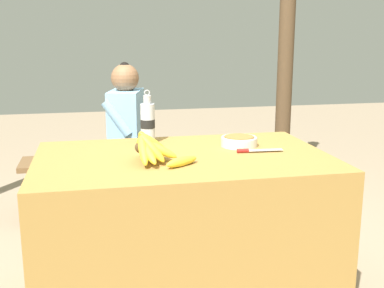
{
  "coord_description": "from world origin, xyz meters",
  "views": [
    {
      "loc": [
        -0.4,
        -2.12,
        1.28
      ],
      "look_at": [
        0.05,
        0.05,
        0.77
      ],
      "focal_mm": 45.0,
      "sensor_mm": 36.0,
      "label": 1
    }
  ],
  "objects_px": {
    "loose_banana_front": "(182,162)",
    "wooden_bench": "(134,166)",
    "seated_vendor": "(120,130)",
    "banana_bunch_green": "(195,146)",
    "knife": "(253,150)",
    "serving_bowl": "(239,141)",
    "water_bottle": "(148,122)",
    "support_post_far": "(286,50)",
    "banana_bunch_ripe": "(149,147)"
  },
  "relations": [
    {
      "from": "loose_banana_front",
      "to": "wooden_bench",
      "type": "relative_size",
      "value": 0.11
    },
    {
      "from": "seated_vendor",
      "to": "banana_bunch_green",
      "type": "xyz_separation_m",
      "value": [
        0.53,
        0.02,
        -0.14
      ]
    },
    {
      "from": "knife",
      "to": "banana_bunch_green",
      "type": "relative_size",
      "value": 0.82
    },
    {
      "from": "serving_bowl",
      "to": "water_bottle",
      "type": "relative_size",
      "value": 0.66
    },
    {
      "from": "water_bottle",
      "to": "support_post_far",
      "type": "relative_size",
      "value": 0.12
    },
    {
      "from": "seated_vendor",
      "to": "support_post_far",
      "type": "xyz_separation_m",
      "value": [
        1.38,
        0.45,
        0.51
      ]
    },
    {
      "from": "water_bottle",
      "to": "seated_vendor",
      "type": "height_order",
      "value": "seated_vendor"
    },
    {
      "from": "water_bottle",
      "to": "knife",
      "type": "distance_m",
      "value": 0.56
    },
    {
      "from": "serving_bowl",
      "to": "water_bottle",
      "type": "distance_m",
      "value": 0.47
    },
    {
      "from": "banana_bunch_ripe",
      "to": "wooden_bench",
      "type": "xyz_separation_m",
      "value": [
        0.03,
        1.25,
        -0.43
      ]
    },
    {
      "from": "banana_bunch_green",
      "to": "support_post_far",
      "type": "relative_size",
      "value": 0.12
    },
    {
      "from": "serving_bowl",
      "to": "support_post_far",
      "type": "xyz_separation_m",
      "value": [
        0.84,
        1.47,
        0.39
      ]
    },
    {
      "from": "serving_bowl",
      "to": "water_bottle",
      "type": "bearing_deg",
      "value": 159.78
    },
    {
      "from": "banana_bunch_ripe",
      "to": "support_post_far",
      "type": "xyz_separation_m",
      "value": [
        1.32,
        1.68,
        0.35
      ]
    },
    {
      "from": "banana_bunch_ripe",
      "to": "water_bottle",
      "type": "height_order",
      "value": "water_bottle"
    },
    {
      "from": "banana_bunch_ripe",
      "to": "seated_vendor",
      "type": "xyz_separation_m",
      "value": [
        -0.06,
        1.23,
        -0.16
      ]
    },
    {
      "from": "serving_bowl",
      "to": "loose_banana_front",
      "type": "distance_m",
      "value": 0.47
    },
    {
      "from": "loose_banana_front",
      "to": "knife",
      "type": "xyz_separation_m",
      "value": [
        0.38,
        0.17,
        -0.01
      ]
    },
    {
      "from": "banana_bunch_ripe",
      "to": "loose_banana_front",
      "type": "relative_size",
      "value": 1.76
    },
    {
      "from": "serving_bowl",
      "to": "support_post_far",
      "type": "distance_m",
      "value": 1.74
    },
    {
      "from": "water_bottle",
      "to": "support_post_far",
      "type": "bearing_deg",
      "value": 45.63
    },
    {
      "from": "loose_banana_front",
      "to": "wooden_bench",
      "type": "distance_m",
      "value": 1.4
    },
    {
      "from": "serving_bowl",
      "to": "wooden_bench",
      "type": "relative_size",
      "value": 0.12
    },
    {
      "from": "loose_banana_front",
      "to": "serving_bowl",
      "type": "bearing_deg",
      "value": 41.35
    },
    {
      "from": "banana_bunch_ripe",
      "to": "banana_bunch_green",
      "type": "relative_size",
      "value": 1.09
    },
    {
      "from": "seated_vendor",
      "to": "knife",
      "type": "bearing_deg",
      "value": 130.67
    },
    {
      "from": "banana_bunch_ripe",
      "to": "loose_banana_front",
      "type": "xyz_separation_m",
      "value": [
        0.13,
        -0.09,
        -0.05
      ]
    },
    {
      "from": "banana_bunch_ripe",
      "to": "serving_bowl",
      "type": "xyz_separation_m",
      "value": [
        0.48,
        0.21,
        -0.04
      ]
    },
    {
      "from": "banana_bunch_ripe",
      "to": "banana_bunch_green",
      "type": "xyz_separation_m",
      "value": [
        0.48,
        1.26,
        -0.3
      ]
    },
    {
      "from": "water_bottle",
      "to": "wooden_bench",
      "type": "relative_size",
      "value": 0.18
    },
    {
      "from": "knife",
      "to": "banana_bunch_green",
      "type": "xyz_separation_m",
      "value": [
        -0.03,
        1.18,
        -0.24
      ]
    },
    {
      "from": "support_post_far",
      "to": "banana_bunch_ripe",
      "type": "bearing_deg",
      "value": -128.1
    },
    {
      "from": "wooden_bench",
      "to": "serving_bowl",
      "type": "bearing_deg",
      "value": -66.85
    },
    {
      "from": "banana_bunch_ripe",
      "to": "seated_vendor",
      "type": "bearing_deg",
      "value": 92.65
    },
    {
      "from": "loose_banana_front",
      "to": "support_post_far",
      "type": "xyz_separation_m",
      "value": [
        1.19,
        1.78,
        0.4
      ]
    },
    {
      "from": "serving_bowl",
      "to": "wooden_bench",
      "type": "xyz_separation_m",
      "value": [
        -0.45,
        1.04,
        -0.39
      ]
    },
    {
      "from": "serving_bowl",
      "to": "water_bottle",
      "type": "height_order",
      "value": "water_bottle"
    },
    {
      "from": "serving_bowl",
      "to": "banana_bunch_green",
      "type": "bearing_deg",
      "value": 89.96
    },
    {
      "from": "water_bottle",
      "to": "wooden_bench",
      "type": "bearing_deg",
      "value": 90.47
    },
    {
      "from": "knife",
      "to": "seated_vendor",
      "type": "relative_size",
      "value": 0.2
    },
    {
      "from": "knife",
      "to": "wooden_bench",
      "type": "bearing_deg",
      "value": 115.19
    },
    {
      "from": "knife",
      "to": "wooden_bench",
      "type": "relative_size",
      "value": 0.15
    },
    {
      "from": "water_bottle",
      "to": "banana_bunch_green",
      "type": "height_order",
      "value": "water_bottle"
    },
    {
      "from": "loose_banana_front",
      "to": "support_post_far",
      "type": "distance_m",
      "value": 2.18
    },
    {
      "from": "water_bottle",
      "to": "knife",
      "type": "bearing_deg",
      "value": -32.97
    },
    {
      "from": "wooden_bench",
      "to": "banana_bunch_green",
      "type": "height_order",
      "value": "banana_bunch_green"
    },
    {
      "from": "loose_banana_front",
      "to": "wooden_bench",
      "type": "xyz_separation_m",
      "value": [
        -0.1,
        1.35,
        -0.38
      ]
    },
    {
      "from": "knife",
      "to": "support_post_far",
      "type": "xyz_separation_m",
      "value": [
        0.82,
        1.61,
        0.41
      ]
    },
    {
      "from": "banana_bunch_ripe",
      "to": "banana_bunch_green",
      "type": "bearing_deg",
      "value": 69.16
    },
    {
      "from": "knife",
      "to": "wooden_bench",
      "type": "height_order",
      "value": "knife"
    }
  ]
}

